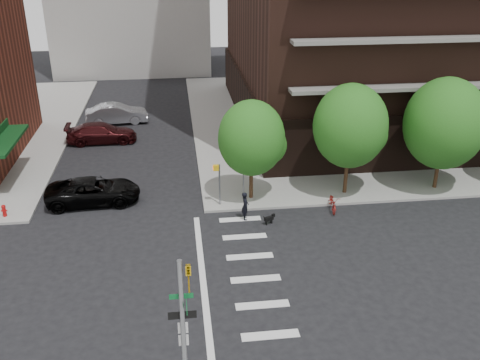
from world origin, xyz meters
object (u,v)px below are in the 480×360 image
Objects in this scene: parked_car_black at (93,191)px; parked_car_silver at (117,114)px; parked_car_maroon at (101,133)px; fire_hydrant at (4,210)px; traffic_signal at (185,351)px; dog_walker at (245,206)px; scooter at (333,202)px.

parked_car_silver is (0.12, 15.60, 0.09)m from parked_car_black.
parked_car_maroon is 4.82m from parked_car_silver.
parked_car_maroon is at bearing 71.14° from fire_hydrant.
fire_hydrant is 5.09m from parked_car_black.
traffic_signal reaches higher than fire_hydrant.
parked_car_maroon is (-5.83, 27.59, -1.91)m from traffic_signal.
parked_car_black is 1.06× the size of parked_car_silver.
parked_car_maroon is at bearing 101.94° from traffic_signal.
traffic_signal is 3.52× the size of dog_walker.
parked_car_maroon reaches higher than fire_hydrant.
parked_car_silver is 20.80m from dog_walker.
dog_walker reaches higher than parked_car_black.
scooter is 5.37m from dog_walker.
dog_walker is at bearing -7.43° from fire_hydrant.
dog_walker is at bearing -160.26° from parked_car_silver.
scooter is (14.94, -13.59, -0.29)m from parked_car_maroon.
scooter is at bearing -83.64° from dog_walker.
parked_car_maroon is 2.86× the size of scooter.
dog_walker is (3.77, 13.49, -1.85)m from traffic_signal.
scooter is (14.14, -18.34, -0.37)m from parked_car_silver.
dog_walker reaches higher than fire_hydrant.
scooter is 1.12× the size of dog_walker.
parked_car_black is (4.88, 1.45, 0.23)m from fire_hydrant.
dog_walker is at bearing -147.19° from parked_car_maroon.
fire_hydrant is 19.18m from scooter.
parked_car_silver reaches higher than fire_hydrant.
parked_car_silver reaches higher than dog_walker.
fire_hydrant is 0.43× the size of dog_walker.
parked_car_maroon is at bearing 35.28° from dog_walker.
scooter reaches higher than fire_hydrant.
fire_hydrant is 17.77m from parked_car_silver.
parked_car_black is 2.95× the size of scooter.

